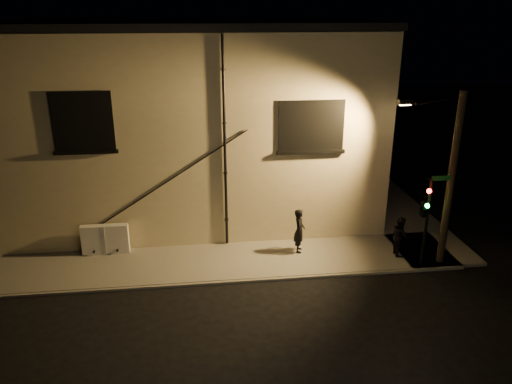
{
  "coord_description": "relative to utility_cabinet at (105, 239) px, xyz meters",
  "views": [
    {
      "loc": [
        -2.9,
        -15.73,
        9.35
      ],
      "look_at": [
        -0.73,
        1.8,
        2.78
      ],
      "focal_mm": 35.0,
      "sensor_mm": 36.0,
      "label": 1
    }
  ],
  "objects": [
    {
      "name": "traffic_signal",
      "position": [
        11.89,
        -2.51,
        1.78
      ],
      "size": [
        1.22,
        2.07,
        3.53
      ],
      "color": "black",
      "rests_on": "sidewalk"
    },
    {
      "name": "streetlamp_pole",
      "position": [
        12.79,
        -2.19,
        2.87
      ],
      "size": [
        2.01,
        1.38,
        6.68
      ],
      "color": "black",
      "rests_on": "ground"
    },
    {
      "name": "sidewalk",
      "position": [
        7.85,
        1.69,
        -0.66
      ],
      "size": [
        21.0,
        16.0,
        0.12
      ],
      "color": "slate",
      "rests_on": "ground"
    },
    {
      "name": "utility_cabinet",
      "position": [
        0.0,
        0.0,
        0.0
      ],
      "size": [
        1.82,
        0.31,
        1.2
      ],
      "primitive_type": "cube",
      "color": "silver",
      "rests_on": "sidewalk"
    },
    {
      "name": "pedestrian_b",
      "position": [
        11.53,
        -1.52,
        0.19
      ],
      "size": [
        0.62,
        0.78,
        1.58
      ],
      "primitive_type": "imported",
      "rotation": [
        0.0,
        0.0,
        1.55
      ],
      "color": "black",
      "rests_on": "sidewalk"
    },
    {
      "name": "pedestrian_a",
      "position": [
        7.65,
        -0.79,
        0.3
      ],
      "size": [
        0.53,
        0.72,
        1.8
      ],
      "primitive_type": "imported",
      "rotation": [
        0.0,
        0.0,
        1.4
      ],
      "color": "black",
      "rests_on": "sidewalk"
    },
    {
      "name": "building",
      "position": [
        3.63,
        6.29,
        3.68
      ],
      "size": [
        16.2,
        12.23,
        8.8
      ],
      "color": "beige",
      "rests_on": "ground"
    },
    {
      "name": "ground",
      "position": [
        6.63,
        -2.7,
        -0.72
      ],
      "size": [
        90.0,
        90.0,
        0.0
      ],
      "primitive_type": "plane",
      "color": "black"
    }
  ]
}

